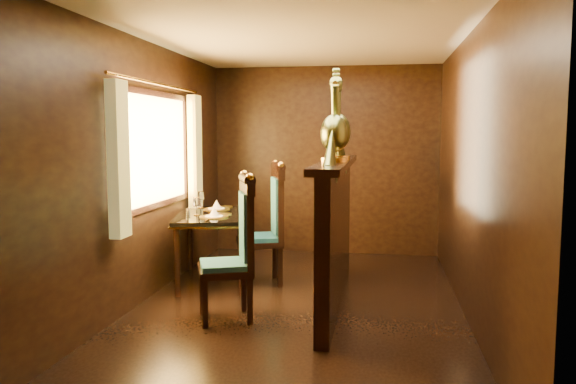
{
  "coord_description": "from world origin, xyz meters",
  "views": [
    {
      "loc": [
        0.74,
        -5.01,
        1.62
      ],
      "look_at": [
        -0.15,
        0.39,
        1.04
      ],
      "focal_mm": 35.0,
      "sensor_mm": 36.0,
      "label": 1
    }
  ],
  "objects_px": {
    "chair_left": "(239,243)",
    "chair_right": "(271,220)",
    "dining_table": "(212,220)",
    "peacock_right": "(338,116)",
    "peacock_left": "(334,116)"
  },
  "relations": [
    {
      "from": "dining_table",
      "to": "peacock_right",
      "type": "distance_m",
      "value": 1.82
    },
    {
      "from": "peacock_right",
      "to": "chair_left",
      "type": "bearing_deg",
      "value": -136.91
    },
    {
      "from": "chair_left",
      "to": "chair_right",
      "type": "height_order",
      "value": "chair_right"
    },
    {
      "from": "chair_right",
      "to": "peacock_left",
      "type": "bearing_deg",
      "value": -68.14
    },
    {
      "from": "chair_left",
      "to": "chair_right",
      "type": "xyz_separation_m",
      "value": [
        0.05,
        1.21,
        0.02
      ]
    },
    {
      "from": "chair_right",
      "to": "dining_table",
      "type": "bearing_deg",
      "value": 165.54
    },
    {
      "from": "chair_right",
      "to": "peacock_left",
      "type": "height_order",
      "value": "peacock_left"
    },
    {
      "from": "chair_right",
      "to": "peacock_right",
      "type": "bearing_deg",
      "value": -51.35
    },
    {
      "from": "dining_table",
      "to": "chair_right",
      "type": "xyz_separation_m",
      "value": [
        0.64,
        0.05,
        0.01
      ]
    },
    {
      "from": "dining_table",
      "to": "chair_right",
      "type": "distance_m",
      "value": 0.64
    },
    {
      "from": "dining_table",
      "to": "peacock_right",
      "type": "bearing_deg",
      "value": -29.83
    },
    {
      "from": "chair_left",
      "to": "peacock_right",
      "type": "height_order",
      "value": "peacock_right"
    },
    {
      "from": "peacock_right",
      "to": "dining_table",
      "type": "bearing_deg",
      "value": 163.08
    },
    {
      "from": "peacock_left",
      "to": "peacock_right",
      "type": "distance_m",
      "value": 0.39
    },
    {
      "from": "peacock_left",
      "to": "peacock_right",
      "type": "bearing_deg",
      "value": 90.0
    }
  ]
}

